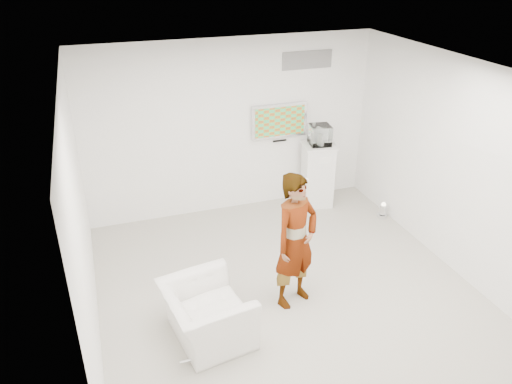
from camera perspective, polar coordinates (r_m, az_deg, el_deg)
The scene contains 10 objects.
room at distance 6.34m, azimuth 3.52°, elevation 0.28°, with size 5.01×5.01×3.00m.
tv at distance 8.72m, azimuth 2.65°, elevation 8.13°, with size 1.00×0.08×0.60m, color silver.
logo_decal at distance 8.69m, azimuth 5.88°, elevation 14.78°, with size 0.90×0.02×0.30m, color slate.
person at distance 6.36m, azimuth 4.57°, elevation -5.62°, with size 0.67×0.44×1.85m, color white.
armchair at distance 6.14m, azimuth -5.66°, elevation -13.70°, with size 1.06×0.93×0.69m, color white.
pedestal at distance 9.04m, azimuth 7.04°, elevation 2.00°, with size 0.56×0.56×1.16m, color white.
floor_uplight at distance 8.96m, azimuth 14.30°, elevation -2.04°, with size 0.18×0.18×0.27m, color white.
vitrine at distance 8.76m, azimuth 7.31°, elevation 6.48°, with size 0.35×0.35×0.35m, color white.
console at distance 8.78m, azimuth 7.28°, elevation 6.06°, with size 0.05×0.15×0.21m, color white.
wii_remote at distance 6.26m, azimuth 5.43°, elevation 1.48°, with size 0.04×0.15×0.04m, color white.
Camera 1 is at (-2.21, -5.24, 4.30)m, focal length 35.00 mm.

